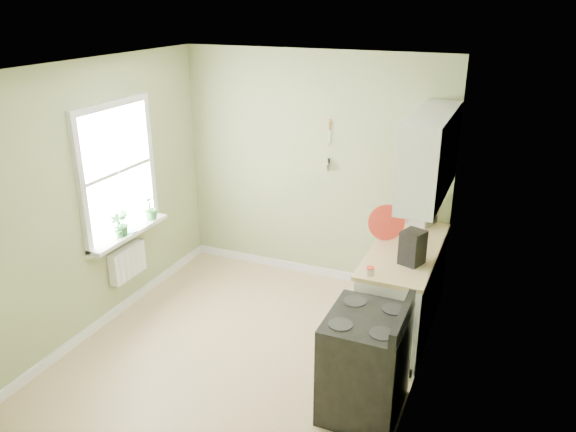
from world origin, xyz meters
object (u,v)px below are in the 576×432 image
at_px(stand_mixer, 425,208).
at_px(kettle, 406,213).
at_px(stove, 365,363).
at_px(coffee_maker, 412,248).

distance_m(stand_mixer, kettle, 0.21).
relative_size(stove, kettle, 4.79).
height_order(stove, stand_mixer, stand_mixer).
xyz_separation_m(stove, coffee_maker, (0.13, 1.03, 0.61)).
bearing_deg(coffee_maker, stove, -97.09).
height_order(stand_mixer, coffee_maker, stand_mixer).
relative_size(kettle, coffee_maker, 0.65).
distance_m(stove, stand_mixer, 2.19).
height_order(stove, kettle, kettle).
xyz_separation_m(stove, kettle, (-0.14, 2.04, 0.57)).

